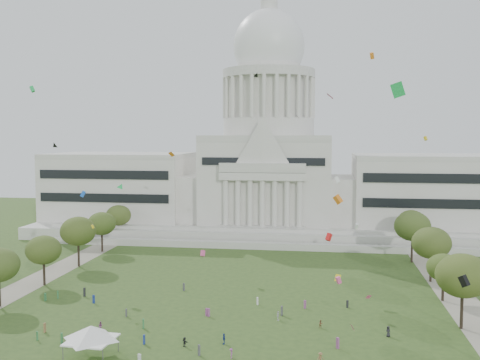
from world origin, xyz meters
TOP-DOWN VIEW (x-y plane):
  - ground at (0.00, 0.00)m, footprint 400.00×400.00m
  - capitol at (0.00, 113.59)m, footprint 160.00×64.50m
  - path_left at (-48.00, 30.00)m, footprint 8.00×160.00m
  - path_right at (48.00, 30.00)m, footprint 8.00×160.00m
  - row_tree_r_2 at (44.17, 17.44)m, footprint 9.55×9.55m
  - row_tree_l_3 at (-44.09, 33.92)m, footprint 8.12×8.12m
  - row_tree_r_3 at (44.40, 34.48)m, footprint 7.01×7.01m
  - row_tree_l_4 at (-44.08, 52.42)m, footprint 9.29×9.29m
  - row_tree_r_4 at (44.76, 50.04)m, footprint 9.19×9.19m
  - row_tree_l_5 at (-45.22, 71.01)m, footprint 8.33×8.33m
  - row_tree_r_5 at (43.49, 70.19)m, footprint 9.82×9.82m
  - row_tree_l_6 at (-46.87, 89.14)m, footprint 8.19×8.19m
  - row_tree_r_6 at (45.96, 88.13)m, footprint 8.42×8.42m
  - event_tent at (-15.93, -4.91)m, footprint 10.11×10.11m
  - person_0 at (30.78, 11.41)m, footprint 1.07×1.05m
  - person_2 at (19.28, 14.02)m, footprint 0.85×0.69m
  - person_3 at (5.56, -1.73)m, footprint 0.63×1.07m
  - person_4 at (3.42, 3.89)m, footprint 0.71×1.13m
  - person_5 at (-2.77, 1.84)m, footprint 1.52×1.42m
  - person_8 at (-19.38, 7.01)m, footprint 0.89×0.66m
  - person_9 at (19.30, -1.97)m, footprint 1.32×1.15m
  - person_10 at (11.34, 17.09)m, footprint 0.76×1.13m
  - distant_crowd at (-13.14, 12.82)m, footprint 65.57×40.64m
  - kite_swarm at (1.36, 7.75)m, footprint 81.87×104.32m

SIDE VIEW (x-z plane):
  - ground at x=0.00m, z-range 0.00..0.00m
  - path_left at x=-48.00m, z-range 0.00..0.04m
  - path_right at x=48.00m, z-range 0.00..0.04m
  - person_2 at x=19.28m, z-range 0.00..1.53m
  - person_3 at x=5.56m, z-range 0.00..1.57m
  - person_5 at x=-2.77m, z-range 0.00..1.61m
  - person_8 at x=-19.38m, z-range 0.00..1.64m
  - distant_crowd at x=-13.14m, z-range -0.09..1.80m
  - person_10 at x=11.34m, z-range 0.00..1.76m
  - person_9 at x=19.30m, z-range 0.00..1.82m
  - person_4 at x=3.42m, z-range 0.00..1.83m
  - person_0 at x=30.78m, z-range 0.00..1.86m
  - event_tent at x=-15.93m, z-range 1.46..6.77m
  - row_tree_r_3 at x=44.40m, z-range 2.09..12.07m
  - row_tree_l_3 at x=-44.09m, z-range 2.43..13.98m
  - row_tree_l_6 at x=-46.87m, z-range 2.45..14.09m
  - row_tree_l_5 at x=-45.22m, z-range 2.49..14.34m
  - row_tree_r_6 at x=45.96m, z-range 2.52..14.49m
  - row_tree_r_4 at x=44.76m, z-range 2.76..15.82m
  - row_tree_l_4 at x=-44.08m, z-range 2.79..16.00m
  - row_tree_r_2 at x=44.17m, z-range 2.87..16.45m
  - row_tree_r_5 at x=43.49m, z-range 2.95..16.91m
  - capitol at x=0.00m, z-range -23.35..67.95m
  - kite_swarm at x=1.36m, z-range -5.38..60.20m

